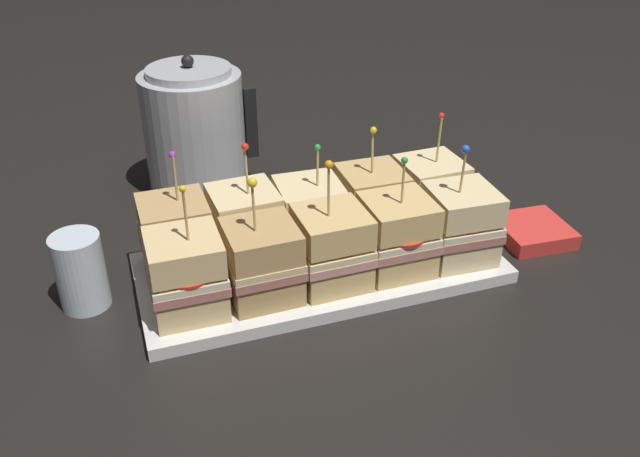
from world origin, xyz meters
The scene contains 15 objects.
ground_plane centered at (0.00, 0.00, 0.00)m, with size 6.00×6.00×0.00m, color black.
serving_platter centered at (0.00, 0.00, 0.01)m, with size 0.50×0.22×0.02m.
sandwich_front_far_left centered at (-0.19, -0.05, 0.07)m, with size 0.09×0.09×0.18m.
sandwich_front_left centered at (-0.09, -0.05, 0.07)m, with size 0.09×0.09×0.17m.
sandwich_front_center centered at (0.00, -0.05, 0.07)m, with size 0.09×0.09×0.18m.
sandwich_front_right centered at (0.09, -0.05, 0.07)m, with size 0.09×0.09×0.17m.
sandwich_front_far_right centered at (0.19, -0.05, 0.07)m, with size 0.10×0.10×0.17m.
sandwich_back_far_left centered at (-0.19, 0.05, 0.07)m, with size 0.09×0.09×0.18m.
sandwich_back_left centered at (-0.09, 0.05, 0.07)m, with size 0.10×0.10×0.18m.
sandwich_back_center centered at (0.00, 0.05, 0.07)m, with size 0.10×0.10×0.16m.
sandwich_back_right centered at (0.10, 0.05, 0.07)m, with size 0.09×0.10×0.17m.
sandwich_back_far_right centered at (0.19, 0.05, 0.07)m, with size 0.10×0.10×0.18m.
kettle_steel centered at (-0.11, 0.31, 0.11)m, with size 0.19×0.17×0.24m.
drinking_glass centered at (-0.31, 0.03, 0.05)m, with size 0.06×0.06×0.10m.
napkin_stack centered at (0.34, -0.02, 0.01)m, with size 0.11×0.11×0.02m.
Camera 1 is at (-0.26, -0.75, 0.54)m, focal length 38.00 mm.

